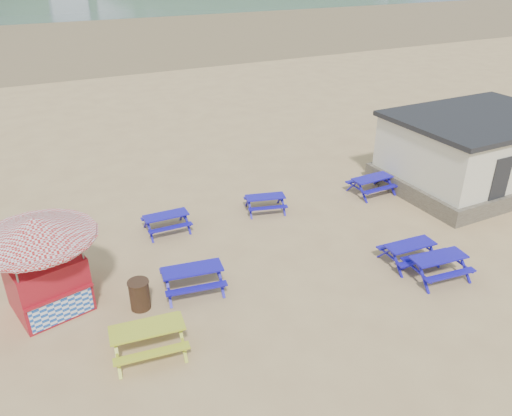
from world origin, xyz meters
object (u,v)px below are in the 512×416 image
picnic_table_yellow (148,339)px  litter_bin (140,295)px  amenity_block (476,151)px  picnic_table_blue_a (167,223)px  picnic_table_blue_b (265,203)px  ice_cream_kiosk (40,253)px

picnic_table_yellow → litter_bin: (0.29, 1.86, 0.07)m
picnic_table_yellow → litter_bin: size_ratio=2.24×
picnic_table_yellow → amenity_block: 16.19m
picnic_table_blue_a → picnic_table_blue_b: picnic_table_blue_a is taller
picnic_table_blue_b → amenity_block: (9.33, -1.86, 1.24)m
picnic_table_blue_b → litter_bin: (-6.09, -3.75, 0.14)m
picnic_table_blue_b → amenity_block: size_ratio=0.25×
picnic_table_yellow → amenity_block: size_ratio=0.28×
picnic_table_blue_a → picnic_table_yellow: bearing=-110.5°
picnic_table_blue_a → ice_cream_kiosk: (-4.38, -2.75, 1.50)m
amenity_block → litter_bin: bearing=-173.0°
picnic_table_blue_a → picnic_table_blue_b: size_ratio=0.91×
picnic_table_blue_a → ice_cream_kiosk: bearing=-146.2°
picnic_table_yellow → picnic_table_blue_b: bearing=48.8°
ice_cream_kiosk → litter_bin: 2.94m
picnic_table_yellow → ice_cream_kiosk: (-2.00, 3.09, 1.45)m
litter_bin → amenity_block: 15.57m
litter_bin → amenity_block: amenity_block is taller
picnic_table_blue_a → picnic_table_yellow: size_ratio=0.81×
picnic_table_blue_a → amenity_block: (13.33, -2.09, 1.23)m
ice_cream_kiosk → litter_bin: ice_cream_kiosk is taller
picnic_table_blue_b → amenity_block: bearing=4.3°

